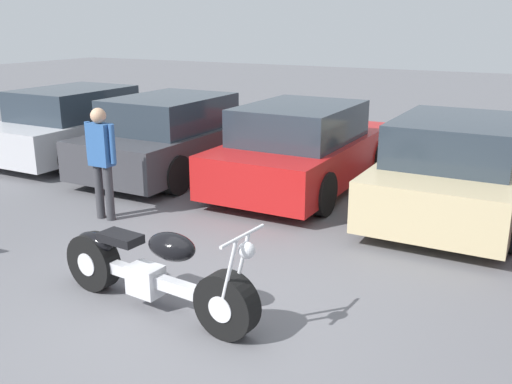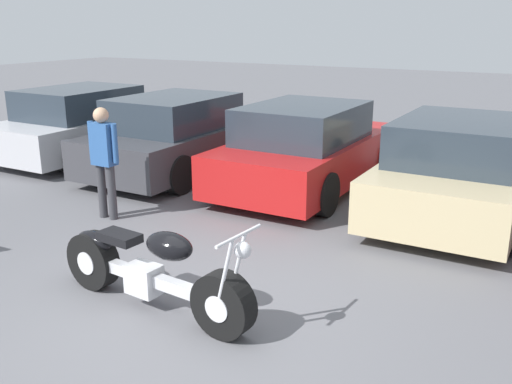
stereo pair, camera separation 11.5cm
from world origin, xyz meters
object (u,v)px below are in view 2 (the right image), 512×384
Objects in this scene: motorcycle at (150,271)px; parked_car_champagne at (460,169)px; parked_car_silver at (87,124)px; person_standing at (104,154)px; parked_car_red at (307,148)px; parked_car_dark_grey at (181,136)px.

motorcycle is 0.56× the size of parked_car_champagne.
person_standing is at bearing -41.26° from parked_car_silver.
motorcycle is 1.48× the size of person_standing.
parked_car_silver is at bearing -179.29° from parked_car_red.
parked_car_champagne is at bearing -4.04° from parked_car_red.
parked_car_dark_grey is at bearing 179.84° from parked_car_champagne.
parked_car_dark_grey is (2.52, -0.10, 0.00)m from parked_car_silver.
parked_car_dark_grey is 1.00× the size of parked_car_red.
parked_car_champagne is at bearing 31.85° from person_standing.
parked_car_silver is (-5.51, 4.63, 0.28)m from motorcycle.
motorcycle is 5.43m from parked_car_dark_grey.
parked_car_red is (5.03, 0.06, 0.00)m from parked_car_silver.
parked_car_champagne is 5.12m from person_standing.
person_standing is (3.21, -2.81, 0.27)m from parked_car_silver.
parked_car_champagne is (7.55, -0.12, 0.00)m from parked_car_silver.
person_standing is at bearing -148.15° from parked_car_champagne.
parked_car_champagne is at bearing 65.64° from motorcycle.
parked_car_red is at bearing 175.96° from parked_car_champagne.
parked_car_champagne is (5.03, -0.01, 0.00)m from parked_car_dark_grey.
parked_car_dark_grey is (-2.99, 4.53, 0.28)m from motorcycle.
parked_car_dark_grey and parked_car_red have the same top height.
parked_car_dark_grey is 2.81m from person_standing.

